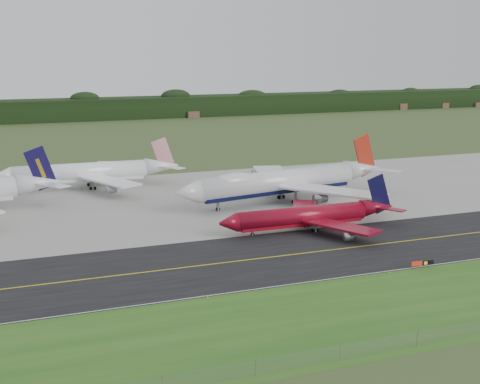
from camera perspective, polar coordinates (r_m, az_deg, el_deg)
name	(u,v)px	position (r m, az deg, el deg)	size (l,w,h in m)	color
ground	(302,247)	(138.92, 5.28, -4.70)	(600.00, 600.00, 0.00)	#3B5527
grass_verge	(399,307)	(110.42, 13.43, -9.50)	(400.00, 30.00, 0.01)	#265A1A
taxiway	(310,252)	(135.50, 6.03, -5.15)	(400.00, 32.00, 0.02)	black
apron	(220,197)	(184.49, -1.73, -0.44)	(400.00, 78.00, 0.01)	gray
taxiway_centreline	(310,252)	(135.50, 6.03, -5.14)	(400.00, 0.40, 0.00)	gold
taxiway_edge_line	(350,276)	(122.61, 9.33, -7.11)	(400.00, 0.25, 0.00)	silver
perimeter_fence	(453,332)	(100.45, 17.71, -11.31)	(320.00, 0.10, 320.00)	slate
horizon_treeline	(92,110)	(398.75, -12.48, 6.84)	(700.00, 25.00, 12.00)	black
jet_ba_747	(284,181)	(178.00, 3.78, 0.93)	(65.61, 53.64, 16.56)	silver
jet_red_737	(311,216)	(151.44, 6.05, -2.03)	(43.12, 35.33, 11.69)	maroon
jet_star_tail	(90,172)	(200.46, -12.66, 1.65)	(53.34, 44.72, 14.09)	white
taxiway_sign	(423,263)	(129.35, 15.32, -5.88)	(4.50, 0.62, 1.50)	slate
edge_marker_left	(208,297)	(111.01, -2.78, -8.92)	(0.16, 0.16, 0.50)	yellow
edge_marker_center	(389,272)	(125.69, 12.64, -6.66)	(0.16, 0.16, 0.50)	yellow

